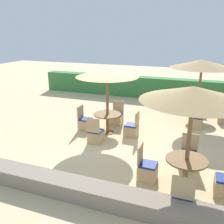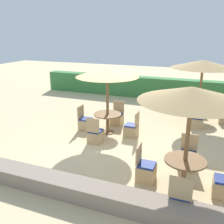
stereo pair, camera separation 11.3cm
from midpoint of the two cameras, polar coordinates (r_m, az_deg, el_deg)
The scene contains 19 objects.
ground_plane at distance 8.65m, azimuth -1.78°, elevation -6.83°, with size 40.00×40.00×0.00m, color #D1BA8C.
hedge_row at distance 14.46m, azimuth 8.13°, elevation 5.57°, with size 13.00×0.70×1.17m, color #387A3D.
stone_border at distance 6.23m, azimuth -12.77°, elevation -15.89°, with size 10.00×0.56×0.39m, color gray.
parasol_center at distance 8.80m, azimuth -1.47°, elevation 9.02°, with size 2.23×2.23×2.44m.
round_table_center at distance 9.21m, azimuth -1.39°, elevation -1.40°, with size 1.02×1.02×0.74m.
patio_chair_center_east at distance 9.04m, azimuth 4.15°, elevation -3.96°, with size 0.46×0.46×0.93m.
patio_chair_center_north at distance 10.16m, azimuth 0.75°, elevation -1.40°, with size 0.46×0.46×0.93m.
patio_chair_center_south at distance 8.51m, azimuth -4.15°, elevation -5.38°, with size 0.46×0.46×0.93m.
patio_chair_center_west at distance 9.67m, azimuth -6.49°, elevation -2.53°, with size 0.46×0.46×0.93m.
parasol_back_right at distance 10.86m, azimuth 19.61°, elevation 10.27°, with size 2.58×2.58×2.54m.
round_table_back_right at distance 11.20m, azimuth 18.68°, elevation 1.26°, with size 1.15×1.15×0.74m.
patio_chair_back_right_south at distance 10.34m, azimuth 18.46°, elevation -2.01°, with size 0.46×0.46×0.93m.
patio_chair_back_right_east at distance 11.31m, azimuth 24.05°, elevation -0.99°, with size 0.46×0.46×0.93m.
patio_chair_back_right_north at distance 12.25m, azimuth 18.55°, elevation 1.03°, with size 0.46×0.46×0.93m.
parasol_front_right at distance 5.69m, azimuth 17.60°, elevation 3.90°, with size 2.38×2.38×2.49m.
round_table_front_right at distance 6.32m, azimuth 16.09°, elevation -11.70°, with size 0.99×0.99×0.74m.
patio_chair_front_right_west at distance 6.56m, azimuth 7.50°, elevation -13.00°, with size 0.46×0.46×0.93m.
patio_chair_front_right_south at distance 5.69m, azimuth 15.20°, elevation -18.91°, with size 0.46×0.46×0.93m.
patio_chair_front_right_north at distance 7.34m, azimuth 16.61°, elevation -10.10°, with size 0.46×0.46×0.93m.
Camera 1 is at (2.96, -7.28, 3.61)m, focal length 40.00 mm.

